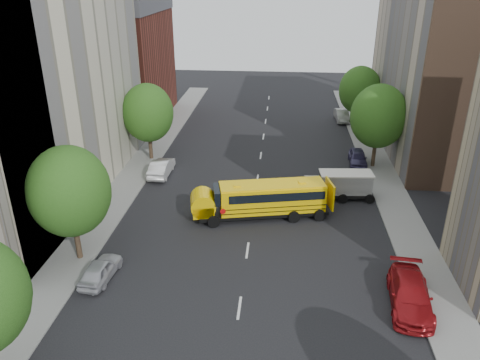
# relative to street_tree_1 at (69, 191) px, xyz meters

# --- Properties ---
(ground) EXTENTS (120.00, 120.00, 0.00)m
(ground) POSITION_rel_street_tree_1_xyz_m (11.00, 4.00, -4.95)
(ground) COLOR black
(ground) RESTS_ON ground
(sidewalk_left) EXTENTS (3.00, 80.00, 0.12)m
(sidewalk_left) POSITION_rel_street_tree_1_xyz_m (-0.50, 9.00, -4.89)
(sidewalk_left) COLOR slate
(sidewalk_left) RESTS_ON ground
(sidewalk_right) EXTENTS (3.00, 80.00, 0.12)m
(sidewalk_right) POSITION_rel_street_tree_1_xyz_m (22.50, 9.00, -4.89)
(sidewalk_right) COLOR slate
(sidewalk_right) RESTS_ON ground
(lane_markings) EXTENTS (0.15, 64.00, 0.01)m
(lane_markings) POSITION_rel_street_tree_1_xyz_m (11.00, 14.00, -4.95)
(lane_markings) COLOR silver
(lane_markings) RESTS_ON ground
(building_left_cream) EXTENTS (10.00, 26.00, 20.00)m
(building_left_cream) POSITION_rel_street_tree_1_xyz_m (-7.00, 10.00, 5.05)
(building_left_cream) COLOR beige
(building_left_cream) RESTS_ON ground
(building_left_redbrick) EXTENTS (10.00, 15.00, 13.00)m
(building_left_redbrick) POSITION_rel_street_tree_1_xyz_m (-7.00, 32.00, 1.55)
(building_left_redbrick) COLOR maroon
(building_left_redbrick) RESTS_ON ground
(building_right_far) EXTENTS (10.00, 22.00, 18.00)m
(building_right_far) POSITION_rel_street_tree_1_xyz_m (29.00, 24.00, 4.05)
(building_right_far) COLOR tan
(building_right_far) RESTS_ON ground
(street_tree_1) EXTENTS (5.12, 5.12, 7.90)m
(street_tree_1) POSITION_rel_street_tree_1_xyz_m (0.00, 0.00, 0.00)
(street_tree_1) COLOR #38281C
(street_tree_1) RESTS_ON ground
(street_tree_2) EXTENTS (4.99, 4.99, 7.71)m
(street_tree_2) POSITION_rel_street_tree_1_xyz_m (0.00, 18.00, -0.12)
(street_tree_2) COLOR #38281C
(street_tree_2) RESTS_ON ground
(street_tree_4) EXTENTS (5.25, 5.25, 8.10)m
(street_tree_4) POSITION_rel_street_tree_1_xyz_m (22.00, 18.00, 0.12)
(street_tree_4) COLOR #38281C
(street_tree_4) RESTS_ON ground
(street_tree_5) EXTENTS (4.86, 4.86, 7.51)m
(street_tree_5) POSITION_rel_street_tree_1_xyz_m (22.00, 30.00, -0.25)
(street_tree_5) COLOR #38281C
(street_tree_5) RESTS_ON ground
(school_bus) EXTENTS (10.21, 4.32, 2.81)m
(school_bus) POSITION_rel_street_tree_1_xyz_m (11.71, 6.95, -3.38)
(school_bus) COLOR black
(school_bus) RESTS_ON ground
(safari_truck) EXTENTS (5.52, 2.40, 2.30)m
(safari_truck) POSITION_rel_street_tree_1_xyz_m (18.04, 10.79, -3.73)
(safari_truck) COLOR black
(safari_truck) RESTS_ON ground
(parked_car_0) EXTENTS (1.88, 3.94, 1.30)m
(parked_car_0) POSITION_rel_street_tree_1_xyz_m (2.20, -2.02, -4.30)
(parked_car_0) COLOR #AEAFB5
(parked_car_0) RESTS_ON ground
(parked_car_1) EXTENTS (1.62, 4.57, 1.50)m
(parked_car_1) POSITION_rel_street_tree_1_xyz_m (2.03, 14.15, -4.20)
(parked_car_1) COLOR silver
(parked_car_1) RESTS_ON ground
(parked_car_3) EXTENTS (2.76, 5.64, 1.58)m
(parked_car_3) POSITION_rel_street_tree_1_xyz_m (20.60, -2.91, -4.16)
(parked_car_3) COLOR maroon
(parked_car_3) RESTS_ON ground
(parked_car_4) EXTENTS (1.82, 4.15, 1.39)m
(parked_car_4) POSITION_rel_street_tree_1_xyz_m (20.60, 18.53, -4.26)
(parked_car_4) COLOR #3D3760
(parked_car_4) RESTS_ON ground
(parked_car_5) EXTENTS (1.72, 4.38, 1.42)m
(parked_car_5) POSITION_rel_street_tree_1_xyz_m (20.60, 33.08, -4.24)
(parked_car_5) COLOR gray
(parked_car_5) RESTS_ON ground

